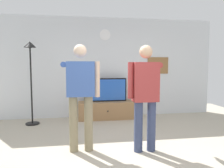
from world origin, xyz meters
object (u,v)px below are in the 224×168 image
at_px(person_standing_nearer_couch, 145,92).
at_px(wall_clock, 105,35).
at_px(television, 106,90).
at_px(tv_stand, 107,110).
at_px(floor_lamp, 31,66).
at_px(framed_picture, 158,65).
at_px(person_standing_nearer_lamp, 81,91).

bearing_deg(person_standing_nearer_couch, wall_clock, 97.76).
relative_size(television, person_standing_nearer_couch, 0.62).
distance_m(tv_stand, floor_lamp, 2.20).
distance_m(television, framed_picture, 1.66).
distance_m(framed_picture, floor_lamp, 3.39).
bearing_deg(framed_picture, wall_clock, -179.81).
height_order(framed_picture, floor_lamp, floor_lamp).
xyz_separation_m(tv_stand, framed_picture, (1.51, 0.30, 1.18)).
height_order(tv_stand, person_standing_nearer_couch, person_standing_nearer_couch).
bearing_deg(wall_clock, tv_stand, -90.00).
xyz_separation_m(wall_clock, person_standing_nearer_lamp, (-0.70, -2.33, -1.23)).
xyz_separation_m(tv_stand, floor_lamp, (-1.84, -0.25, 1.18)).
distance_m(tv_stand, wall_clock, 2.03).
height_order(television, framed_picture, framed_picture).
bearing_deg(television, person_standing_nearer_couch, -81.42).
distance_m(wall_clock, person_standing_nearer_couch, 2.82).
bearing_deg(floor_lamp, tv_stand, 7.79).
xyz_separation_m(floor_lamp, person_standing_nearer_couch, (2.18, -1.96, -0.43)).
bearing_deg(person_standing_nearer_couch, person_standing_nearer_lamp, 170.51).
bearing_deg(tv_stand, wall_clock, 90.00).
relative_size(tv_stand, television, 1.38).
xyz_separation_m(wall_clock, framed_picture, (1.51, 0.00, -0.83)).
bearing_deg(floor_lamp, person_standing_nearer_couch, -42.00).
height_order(television, wall_clock, wall_clock).
height_order(tv_stand, wall_clock, wall_clock).
relative_size(tv_stand, framed_picture, 2.46).
xyz_separation_m(wall_clock, person_standing_nearer_couch, (0.34, -2.50, -1.25)).
xyz_separation_m(framed_picture, floor_lamp, (-3.35, -0.55, 0.00)).
height_order(framed_picture, person_standing_nearer_lamp, person_standing_nearer_lamp).
height_order(wall_clock, person_standing_nearer_couch, wall_clock).
bearing_deg(person_standing_nearer_lamp, tv_stand, 71.14).
distance_m(tv_stand, television, 0.54).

